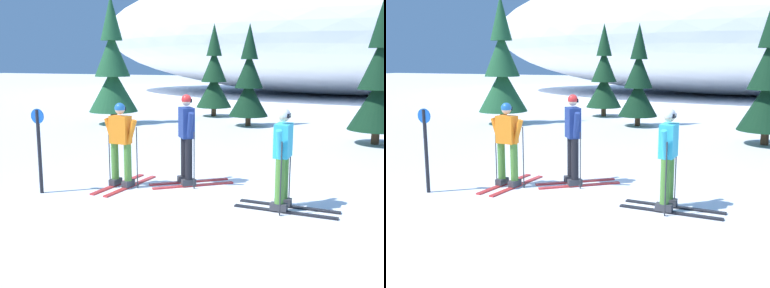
# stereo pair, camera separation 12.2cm
# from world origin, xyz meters

# --- Properties ---
(ground_plane) EXTENTS (120.00, 120.00, 0.00)m
(ground_plane) POSITION_xyz_m (0.00, 0.00, 0.00)
(ground_plane) COLOR white
(skier_cyan_jacket) EXTENTS (1.76, 0.78, 1.73)m
(skier_cyan_jacket) POSITION_xyz_m (1.34, -0.42, 0.90)
(skier_cyan_jacket) COLOR black
(skier_cyan_jacket) RESTS_ON ground
(skier_orange_jacket) EXTENTS (0.77, 1.74, 1.69)m
(skier_orange_jacket) POSITION_xyz_m (-1.90, -0.13, 0.87)
(skier_orange_jacket) COLOR red
(skier_orange_jacket) RESTS_ON ground
(skier_navy_jacket) EXTENTS (1.59, 1.34, 1.84)m
(skier_navy_jacket) POSITION_xyz_m (-0.74, 0.48, 0.96)
(skier_navy_jacket) COLOR red
(skier_navy_jacket) RESTS_ON ground
(pine_tree_far_left) EXTENTS (1.91, 1.91, 4.93)m
(pine_tree_far_left) POSITION_xyz_m (-6.71, 7.86, 2.06)
(pine_tree_far_left) COLOR #47301E
(pine_tree_far_left) RESTS_ON ground
(pine_tree_center_left) EXTENTS (1.57, 1.57, 4.06)m
(pine_tree_center_left) POSITION_xyz_m (-3.80, 11.63, 1.70)
(pine_tree_center_left) COLOR #47301E
(pine_tree_center_left) RESTS_ON ground
(pine_tree_center) EXTENTS (1.49, 1.49, 3.85)m
(pine_tree_center) POSITION_xyz_m (-1.61, 9.16, 1.61)
(pine_tree_center) COLOR #47301E
(pine_tree_center) RESTS_ON ground
(pine_tree_center_right) EXTENTS (1.68, 1.68, 4.35)m
(pine_tree_center_right) POSITION_xyz_m (2.90, 6.70, 1.82)
(pine_tree_center_right) COLOR #47301E
(pine_tree_center_right) RESTS_ON ground
(snow_ridge_background) EXTENTS (38.02, 21.05, 9.06)m
(snow_ridge_background) POSITION_xyz_m (1.43, 27.45, 4.53)
(snow_ridge_background) COLOR white
(snow_ridge_background) RESTS_ON ground
(trail_marker_post) EXTENTS (0.28, 0.07, 1.62)m
(trail_marker_post) POSITION_xyz_m (-3.13, -1.06, 0.91)
(trail_marker_post) COLOR black
(trail_marker_post) RESTS_ON ground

